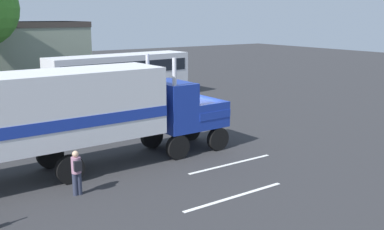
{
  "coord_description": "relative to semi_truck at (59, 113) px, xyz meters",
  "views": [
    {
      "loc": [
        -11.76,
        -17.67,
        6.22
      ],
      "look_at": [
        0.04,
        -0.46,
        1.6
      ],
      "focal_mm": 41.98,
      "sensor_mm": 36.0,
      "label": 1
    }
  ],
  "objects": [
    {
      "name": "person_bystander",
      "position": [
        -0.28,
        -2.39,
        -1.63
      ],
      "size": [
        0.34,
        0.46,
        1.63
      ],
      "color": "#2D3347",
      "rests_on": "ground_plane"
    },
    {
      "name": "ground_plane",
      "position": [
        6.38,
        0.66,
        -2.52
      ],
      "size": [
        120.0,
        120.0,
        0.0
      ],
      "primitive_type": "plane",
      "color": "#2D2D30"
    },
    {
      "name": "parked_bus",
      "position": [
        9.06,
        13.6,
        -0.46
      ],
      "size": [
        11.16,
        3.39,
        3.4
      ],
      "color": "silver",
      "rests_on": "ground_plane"
    },
    {
      "name": "lane_stripe_mid",
      "position": [
        4.21,
        -5.68,
        -2.52
      ],
      "size": [
        4.4,
        0.25,
        0.01
      ],
      "primitive_type": "cube",
      "rotation": [
        0.0,
        0.0,
        0.02
      ],
      "color": "silver",
      "rests_on": "ground_plane"
    },
    {
      "name": "semi_truck",
      "position": [
        0.0,
        0.0,
        0.0
      ],
      "size": [
        14.25,
        3.35,
        4.5
      ],
      "color": "#193399",
      "rests_on": "ground_plane"
    },
    {
      "name": "lane_stripe_near",
      "position": [
        6.37,
        -2.84,
        -2.52
      ],
      "size": [
        4.4,
        0.21,
        0.01
      ],
      "primitive_type": "cube",
      "rotation": [
        0.0,
        0.0,
        0.01
      ],
      "color": "silver",
      "rests_on": "ground_plane"
    }
  ]
}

